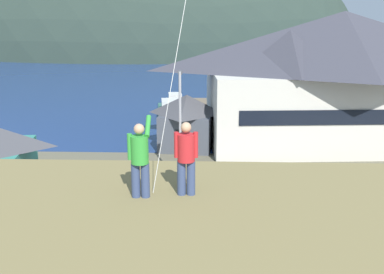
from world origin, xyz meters
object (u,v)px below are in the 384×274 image
object	(u,v)px
person_companion	(186,156)
person_kite_flyer	(140,158)
storage_shed_waterside	(187,120)
parked_car_back_row_left	(85,189)
harbor_lodge	(341,75)
moored_boat_inner_slip	(170,113)
parking_light_pole	(180,121)
moored_boat_outer_mooring	(236,112)
parked_car_mid_row_center	(189,260)
parked_car_mid_row_near	(200,198)
parked_car_front_row_silver	(306,205)
moored_boat_wharfside	(175,106)
wharf_dock	(205,110)

from	to	relation	value
person_companion	person_kite_flyer	bearing A→B (deg)	-169.78
storage_shed_waterside	parked_car_back_row_left	size ratio (longest dim) A/B	1.20
harbor_lodge	person_companion	bearing A→B (deg)	-111.06
moored_boat_inner_slip	parking_light_pole	world-z (taller)	parking_light_pole
moored_boat_outer_mooring	parked_car_mid_row_center	xyz separation A→B (m)	(-3.40, -31.09, 0.34)
parked_car_mid_row_near	parked_car_mid_row_center	bearing A→B (deg)	-92.24
storage_shed_waterside	parked_car_mid_row_near	world-z (taller)	storage_shed_waterside
parking_light_pole	person_kite_flyer	xyz separation A→B (m)	(0.27, -18.48, 3.41)
harbor_lodge	person_kite_flyer	world-z (taller)	harbor_lodge
person_companion	parked_car_front_row_silver	bearing A→B (deg)	66.73
moored_boat_wharfside	parked_car_back_row_left	bearing A→B (deg)	-96.82
moored_boat_outer_mooring	parking_light_pole	bearing A→B (deg)	-102.63
wharf_dock	parking_light_pole	bearing A→B (deg)	-93.17
harbor_lodge	parked_car_back_row_left	world-z (taller)	harbor_lodge
wharf_dock	parked_car_mid_row_near	bearing A→B (deg)	-89.87
parked_car_mid_row_near	parked_car_mid_row_center	distance (m)	6.73
moored_boat_outer_mooring	parking_light_pole	world-z (taller)	parking_light_pole
harbor_lodge	moored_boat_outer_mooring	bearing A→B (deg)	131.74
moored_boat_outer_mooring	harbor_lodge	bearing A→B (deg)	-48.26
wharf_dock	moored_boat_inner_slip	bearing A→B (deg)	-136.67
parked_car_front_row_silver	storage_shed_waterside	bearing A→B (deg)	115.88
moored_boat_wharfside	person_companion	xyz separation A→B (m)	(3.37, -41.52, 6.96)
harbor_lodge	parked_car_back_row_left	size ratio (longest dim) A/B	5.41
moored_boat_inner_slip	parked_car_back_row_left	bearing A→B (deg)	-97.35
harbor_lodge	moored_boat_inner_slip	world-z (taller)	harbor_lodge
moored_boat_wharfside	parked_car_mid_row_center	world-z (taller)	moored_boat_wharfside
parked_car_mid_row_center	parked_car_back_row_left	world-z (taller)	same
wharf_dock	parked_car_back_row_left	size ratio (longest dim) A/B	2.56
moored_boat_outer_mooring	parked_car_mid_row_near	size ratio (longest dim) A/B	1.36
storage_shed_waterside	parked_car_front_row_silver	xyz separation A→B (m)	(6.96, -14.35, -1.21)
person_kite_flyer	harbor_lodge	bearing A→B (deg)	67.31
moored_boat_inner_slip	person_kite_flyer	size ratio (longest dim) A/B	4.24
parked_car_mid_row_center	parked_car_front_row_silver	bearing A→B (deg)	45.34
parked_car_mid_row_center	person_kite_flyer	size ratio (longest dim) A/B	2.33
moored_boat_inner_slip	person_companion	distance (m)	38.52
person_kite_flyer	moored_boat_inner_slip	bearing A→B (deg)	93.88
moored_boat_outer_mooring	person_kite_flyer	world-z (taller)	person_kite_flyer
storage_shed_waterside	wharf_dock	world-z (taller)	storage_shed_waterside
parked_car_front_row_silver	person_companion	size ratio (longest dim) A/B	2.48
storage_shed_waterside	parked_car_mid_row_near	bearing A→B (deg)	-84.27
moored_boat_wharfside	parking_light_pole	bearing A→B (deg)	-84.94
parked_car_front_row_silver	person_kite_flyer	size ratio (longest dim) A/B	2.33
parked_car_front_row_silver	person_kite_flyer	bearing A→B (deg)	-116.68
wharf_dock	person_companion	bearing A→B (deg)	-89.93
moored_boat_inner_slip	parked_car_front_row_silver	size ratio (longest dim) A/B	1.82
storage_shed_waterside	parked_car_mid_row_center	distance (m)	20.35
person_companion	parked_car_mid_row_near	bearing A→B (deg)	89.95
parked_car_mid_row_near	harbor_lodge	bearing A→B (deg)	53.78
wharf_dock	harbor_lodge	bearing A→B (deg)	-46.58
storage_shed_waterside	person_kite_flyer	size ratio (longest dim) A/B	2.79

